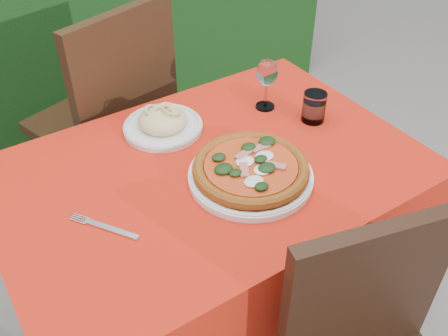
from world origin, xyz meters
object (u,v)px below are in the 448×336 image
water_glass (314,108)px  fork (111,229)px  pasta_plate (163,123)px  wine_glass (267,74)px  chair_far (112,112)px  pizza_plate (251,171)px

water_glass → fork: bearing=-172.5°
pasta_plate → wine_glass: (0.36, -0.08, 0.10)m
water_glass → fork: (-0.78, -0.10, -0.04)m
pasta_plate → fork: pasta_plate is taller
wine_glass → fork: wine_glass is taller
chair_far → fork: (-0.30, -0.75, 0.15)m
water_glass → wine_glass: 0.19m
chair_far → pizza_plate: 0.81m
pasta_plate → wine_glass: bearing=-11.7°
chair_far → fork: bearing=50.6°
water_glass → pasta_plate: bearing=153.2°
chair_far → pizza_plate: (0.12, -0.78, 0.18)m
pasta_plate → wine_glass: size_ratio=1.41×
water_glass → wine_glass: wine_glass is taller
fork → pizza_plate: bearing=-38.1°
chair_far → pasta_plate: bearing=76.1°
water_glass → wine_glass: size_ratio=0.56×
water_glass → wine_glass: (-0.09, 0.15, 0.08)m
chair_far → pasta_plate: 0.45m
pizza_plate → fork: pizza_plate is taller
pasta_plate → chair_far: bearing=93.3°
chair_far → pasta_plate: (0.02, -0.42, 0.17)m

